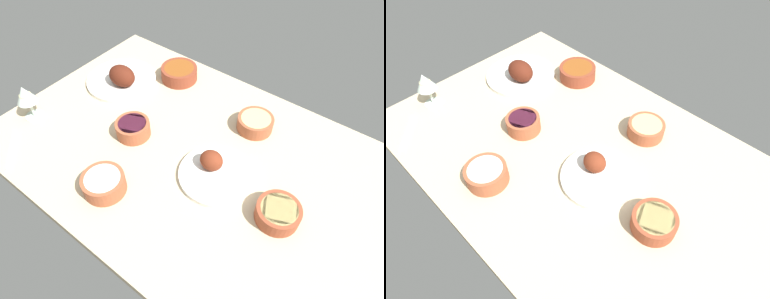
# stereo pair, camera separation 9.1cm
# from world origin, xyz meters

# --- Properties ---
(dining_table) EXTENTS (1.40, 0.90, 0.04)m
(dining_table) POSITION_xyz_m (0.00, 0.00, 0.02)
(dining_table) COLOR #C6B28E
(dining_table) RESTS_ON ground
(plate_center_main) EXTENTS (0.29, 0.29, 0.10)m
(plate_center_main) POSITION_xyz_m (-0.47, 0.13, 0.07)
(plate_center_main) COLOR silver
(plate_center_main) RESTS_ON dining_table
(plate_far_side) EXTENTS (0.25, 0.25, 0.08)m
(plate_far_side) POSITION_xyz_m (0.11, -0.03, 0.06)
(plate_far_side) COLOR silver
(plate_far_side) RESTS_ON dining_table
(bowl_potatoes) EXTENTS (0.13, 0.13, 0.05)m
(bowl_potatoes) POSITION_xyz_m (0.11, 0.24, 0.07)
(bowl_potatoes) COLOR #A35133
(bowl_potatoes) RESTS_ON dining_table
(bowl_pasta) EXTENTS (0.13, 0.13, 0.05)m
(bowl_pasta) POSITION_xyz_m (0.35, -0.05, 0.07)
(bowl_pasta) COLOR brown
(bowl_pasta) RESTS_ON dining_table
(bowl_cream) EXTENTS (0.13, 0.13, 0.06)m
(bowl_cream) POSITION_xyz_m (-0.13, -0.28, 0.07)
(bowl_cream) COLOR #A35133
(bowl_cream) RESTS_ON dining_table
(bowl_onions) EXTENTS (0.12, 0.12, 0.06)m
(bowl_onions) POSITION_xyz_m (-0.22, -0.05, 0.07)
(bowl_onions) COLOR #A35133
(bowl_onions) RESTS_ON dining_table
(bowl_soup) EXTENTS (0.15, 0.15, 0.06)m
(bowl_soup) POSITION_xyz_m (-0.30, 0.30, 0.07)
(bowl_soup) COLOR brown
(bowl_soup) RESTS_ON dining_table
(wine_glass) EXTENTS (0.08, 0.08, 0.14)m
(wine_glass) POSITION_xyz_m (-0.59, -0.21, 0.14)
(wine_glass) COLOR silver
(wine_glass) RESTS_ON dining_table
(fork_loose) EXTENTS (0.14, 0.12, 0.01)m
(fork_loose) POSITION_xyz_m (-0.51, -0.37, 0.04)
(fork_loose) COLOR silver
(fork_loose) RESTS_ON dining_table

